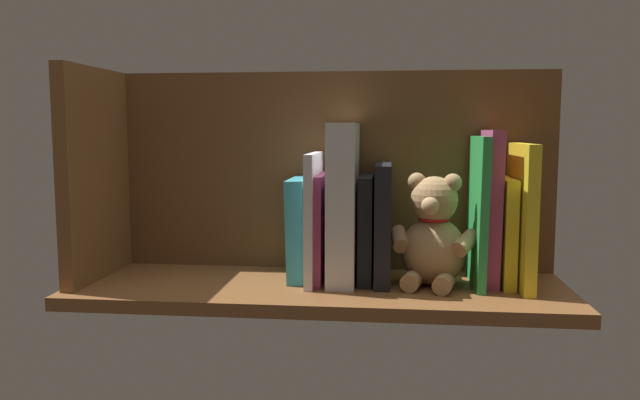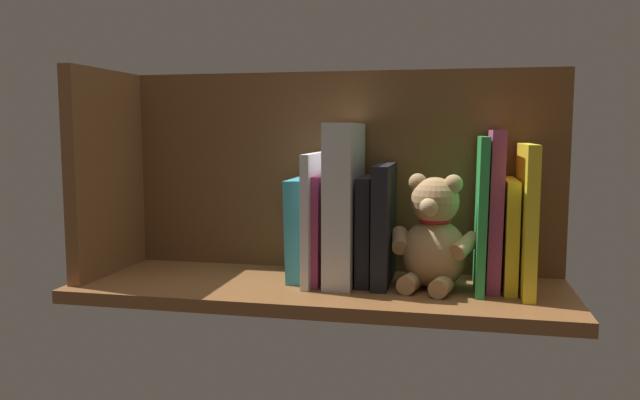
# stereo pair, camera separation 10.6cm
# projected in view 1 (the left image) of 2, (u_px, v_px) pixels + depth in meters

# --- Properties ---
(ground_plane) EXTENTS (0.84, 0.29, 0.02)m
(ground_plane) POSITION_uv_depth(u_px,v_px,m) (320.00, 289.00, 1.08)
(ground_plane) COLOR brown
(shelf_back_panel) EXTENTS (0.84, 0.02, 0.37)m
(shelf_back_panel) POSITION_uv_depth(u_px,v_px,m) (327.00, 171.00, 1.18)
(shelf_back_panel) COLOR brown
(shelf_back_panel) RESTS_ON ground_plane
(shelf_side_divider) EXTENTS (0.02, 0.23, 0.37)m
(shelf_side_divider) POSITION_uv_depth(u_px,v_px,m) (95.00, 174.00, 1.10)
(shelf_side_divider) COLOR brown
(shelf_side_divider) RESTS_ON ground_plane
(book_0) EXTENTS (0.02, 0.18, 0.24)m
(book_0) POSITION_uv_depth(u_px,v_px,m) (521.00, 215.00, 1.05)
(book_0) COLOR yellow
(book_0) RESTS_ON ground_plane
(book_1) EXTENTS (0.02, 0.15, 0.18)m
(book_1) POSITION_uv_depth(u_px,v_px,m) (504.00, 230.00, 1.07)
(book_1) COLOR yellow
(book_1) RESTS_ON ground_plane
(book_2) EXTENTS (0.03, 0.14, 0.26)m
(book_2) POSITION_uv_depth(u_px,v_px,m) (489.00, 207.00, 1.07)
(book_2) COLOR #B23F72
(book_2) RESTS_ON ground_plane
(book_3) EXTENTS (0.02, 0.17, 0.25)m
(book_3) POSITION_uv_depth(u_px,v_px,m) (477.00, 211.00, 1.06)
(book_3) COLOR green
(book_3) RESTS_ON ground_plane
(teddy_bear) EXTENTS (0.15, 0.14, 0.19)m
(teddy_bear) POSITION_uv_depth(u_px,v_px,m) (433.00, 236.00, 1.05)
(teddy_bear) COLOR tan
(teddy_bear) RESTS_ON ground_plane
(book_4) EXTENTS (0.03, 0.16, 0.21)m
(book_4) POSITION_uv_depth(u_px,v_px,m) (383.00, 223.00, 1.08)
(book_4) COLOR black
(book_4) RESTS_ON ground_plane
(book_5) EXTENTS (0.02, 0.15, 0.18)m
(book_5) POSITION_uv_depth(u_px,v_px,m) (366.00, 228.00, 1.09)
(book_5) COLOR black
(book_5) RESTS_ON ground_plane
(dictionary_thick_white) EXTENTS (0.05, 0.17, 0.28)m
(dictionary_thick_white) POSITION_uv_depth(u_px,v_px,m) (343.00, 203.00, 1.08)
(dictionary_thick_white) COLOR silver
(dictionary_thick_white) RESTS_ON ground_plane
(book_6) EXTENTS (0.01, 0.16, 0.19)m
(book_6) POSITION_uv_depth(u_px,v_px,m) (324.00, 227.00, 1.10)
(book_6) COLOR #B23F72
(book_6) RESTS_ON ground_plane
(book_7) EXTENTS (0.01, 0.18, 0.22)m
(book_7) POSITION_uv_depth(u_px,v_px,m) (314.00, 217.00, 1.09)
(book_7) COLOR silver
(book_7) RESTS_ON ground_plane
(book_8) EXTENTS (0.04, 0.14, 0.18)m
(book_8) POSITION_uv_depth(u_px,v_px,m) (300.00, 228.00, 1.11)
(book_8) COLOR teal
(book_8) RESTS_ON ground_plane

